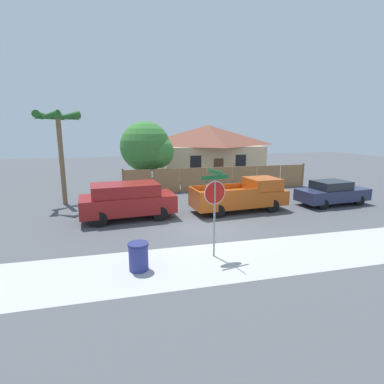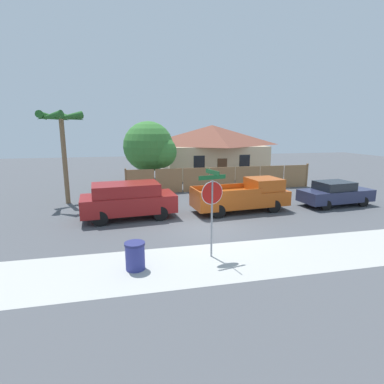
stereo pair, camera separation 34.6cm
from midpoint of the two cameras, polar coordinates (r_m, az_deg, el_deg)
name	(u,v)px [view 2 (the right image)]	position (r m, az deg, el deg)	size (l,w,h in m)	color
ground_plane	(208,228)	(14.22, 3.74, -6.82)	(80.00, 80.00, 0.00)	#4C4F54
sidewalk_strip	(235,259)	(11.05, 9.12, -12.56)	(36.00, 3.20, 0.01)	#B2B2AD
wooden_fence	(222,179)	(22.74, 6.25, 2.51)	(14.38, 0.12, 1.88)	#997047
house	(212,150)	(30.16, 4.13, 8.05)	(10.23, 7.21, 4.97)	beige
oak_tree	(151,148)	(23.25, -7.38, 8.35)	(4.00, 3.81, 5.17)	brown
palm_tree	(62,125)	(19.80, -23.12, 11.70)	(2.76, 2.97, 5.61)	brown
red_suv	(128,199)	(15.73, -11.46, -1.40)	(4.91, 2.45, 1.85)	maroon
orange_pickup	(244,196)	(17.13, 10.48, -0.72)	(5.54, 2.39, 1.83)	#B74C14
parked_sedan	(335,193)	(20.15, 26.07, -0.23)	(4.56, 2.14, 1.48)	#282D4C
stop_sign	(212,198)	(10.51, 4.78, -1.22)	(1.03, 0.93, 3.18)	gray
trash_bin	(135,256)	(10.19, -9.81, -11.89)	(0.68, 0.68, 0.93)	navy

